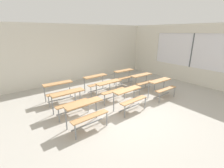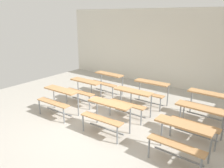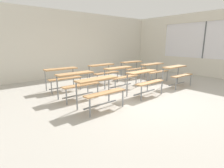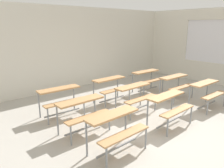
% 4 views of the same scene
% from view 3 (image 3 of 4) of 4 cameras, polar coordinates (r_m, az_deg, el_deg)
% --- Properties ---
extents(ground, '(10.00, 9.00, 0.05)m').
position_cam_3_polar(ground, '(5.29, 9.17, -4.63)').
color(ground, '#ADA89E').
extents(wall_back, '(10.00, 0.12, 3.00)m').
position_cam_3_polar(wall_back, '(8.68, -13.77, 12.41)').
color(wall_back, silver).
rests_on(wall_back, ground).
extents(wall_right, '(0.12, 9.00, 3.00)m').
position_cam_3_polar(wall_right, '(9.35, 31.38, 10.59)').
color(wall_right, silver).
rests_on(wall_right, ground).
extents(desk_bench_r0c0, '(1.12, 0.62, 0.74)m').
position_cam_3_polar(desk_bench_r0c0, '(4.25, -4.05, -0.70)').
color(desk_bench_r0c0, tan).
rests_on(desk_bench_r0c0, ground).
extents(desk_bench_r0c1, '(1.12, 0.63, 0.74)m').
position_cam_3_polar(desk_bench_r0c1, '(5.41, 10.57, 2.17)').
color(desk_bench_r0c1, tan).
rests_on(desk_bench_r0c1, ground).
extents(desk_bench_r0c2, '(1.11, 0.61, 0.74)m').
position_cam_3_polar(desk_bench_r0c2, '(6.86, 20.46, 3.91)').
color(desk_bench_r0c2, tan).
rests_on(desk_bench_r0c2, ground).
extents(desk_bench_r1c0, '(1.11, 0.60, 0.74)m').
position_cam_3_polar(desk_bench_r1c0, '(5.11, -11.30, 1.48)').
color(desk_bench_r1c0, tan).
rests_on(desk_bench_r1c0, ground).
extents(desk_bench_r1c1, '(1.11, 0.60, 0.74)m').
position_cam_3_polar(desk_bench_r1c1, '(6.15, 2.73, 3.73)').
color(desk_bench_r1c1, tan).
rests_on(desk_bench_r1c1, ground).
extents(desk_bench_r1c2, '(1.12, 0.62, 0.74)m').
position_cam_3_polar(desk_bench_r1c2, '(7.45, 13.61, 5.07)').
color(desk_bench_r1c2, tan).
rests_on(desk_bench_r1c2, ground).
extents(desk_bench_r2c0, '(1.12, 0.63, 0.74)m').
position_cam_3_polar(desk_bench_r2c0, '(6.14, -15.86, 3.22)').
color(desk_bench_r2c0, tan).
rests_on(desk_bench_r2c0, ground).
extents(desk_bench_r2c1, '(1.11, 0.61, 0.74)m').
position_cam_3_polar(desk_bench_r2c1, '(6.98, -2.92, 4.89)').
color(desk_bench_r2c1, tan).
rests_on(desk_bench_r2c1, ground).
extents(desk_bench_r2c2, '(1.12, 0.62, 0.74)m').
position_cam_3_polar(desk_bench_r2c2, '(8.11, 6.87, 6.01)').
color(desk_bench_r2c2, tan).
rests_on(desk_bench_r2c2, ground).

